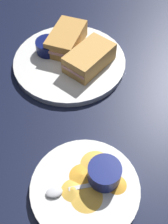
% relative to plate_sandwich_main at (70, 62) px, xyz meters
% --- Properties ---
extents(ground_plane, '(1.10, 1.10, 0.03)m').
position_rel_plate_sandwich_main_xyz_m(ground_plane, '(0.08, 0.09, -0.02)').
color(ground_plane, black).
extents(plate_sandwich_main, '(0.30, 0.30, 0.02)m').
position_rel_plate_sandwich_main_xyz_m(plate_sandwich_main, '(0.00, 0.00, 0.00)').
color(plate_sandwich_main, silver).
rests_on(plate_sandwich_main, ground_plane).
extents(sandwich_half_near, '(0.15, 0.11, 0.05)m').
position_rel_plate_sandwich_main_xyz_m(sandwich_half_near, '(-0.00, 0.06, 0.03)').
color(sandwich_half_near, tan).
rests_on(sandwich_half_near, plate_sandwich_main).
extents(sandwich_half_far, '(0.14, 0.08, 0.05)m').
position_rel_plate_sandwich_main_xyz_m(sandwich_half_far, '(-0.05, -0.03, 0.03)').
color(sandwich_half_far, '#C68C42').
rests_on(sandwich_half_far, plate_sandwich_main).
extents(ramekin_dark_sauce, '(0.06, 0.06, 0.03)m').
position_rel_plate_sandwich_main_xyz_m(ramekin_dark_sauce, '(-0.01, -0.07, 0.03)').
color(ramekin_dark_sauce, '#0C144C').
rests_on(ramekin_dark_sauce, plate_sandwich_main).
extents(spoon_by_dark_ramekin, '(0.02, 0.10, 0.01)m').
position_rel_plate_sandwich_main_xyz_m(spoon_by_dark_ramekin, '(-0.00, -0.01, 0.01)').
color(spoon_by_dark_ramekin, silver).
rests_on(spoon_by_dark_ramekin, plate_sandwich_main).
extents(plate_chips_companion, '(0.21, 0.21, 0.02)m').
position_rel_plate_sandwich_main_xyz_m(plate_chips_companion, '(0.31, 0.18, 0.00)').
color(plate_chips_companion, silver).
rests_on(plate_chips_companion, ground_plane).
extents(ramekin_light_gravy, '(0.06, 0.06, 0.04)m').
position_rel_plate_sandwich_main_xyz_m(ramekin_light_gravy, '(0.28, 0.20, 0.03)').
color(ramekin_light_gravy, navy).
rests_on(ramekin_light_gravy, plate_chips_companion).
extents(spoon_by_gravy_ramekin, '(0.07, 0.09, 0.01)m').
position_rel_plate_sandwich_main_xyz_m(spoon_by_gravy_ramekin, '(0.34, 0.14, 0.01)').
color(spoon_by_gravy_ramekin, silver).
rests_on(spoon_by_gravy_ramekin, plate_chips_companion).
extents(plantain_chip_scatter, '(0.14, 0.13, 0.01)m').
position_rel_plate_sandwich_main_xyz_m(plantain_chip_scatter, '(0.29, 0.18, 0.01)').
color(plantain_chip_scatter, gold).
rests_on(plantain_chip_scatter, plate_chips_companion).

